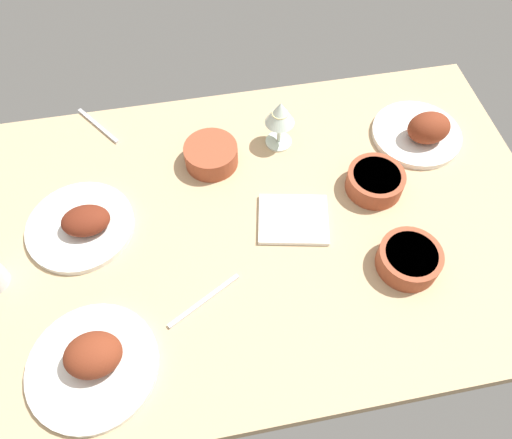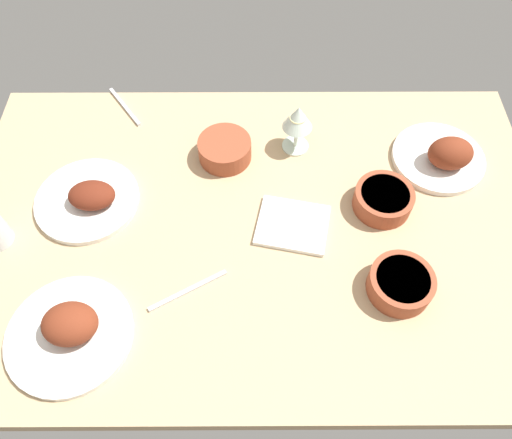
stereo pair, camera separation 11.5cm
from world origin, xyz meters
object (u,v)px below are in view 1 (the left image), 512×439
(bowl_sauce, at_px, (211,154))
(fork_loose, at_px, (204,301))
(bowl_potatoes, at_px, (409,259))
(plate_center_main, at_px, (422,131))
(plate_far_side, at_px, (82,224))
(bowl_cream, at_px, (375,181))
(plate_near_viewer, at_px, (93,362))
(wine_glass, at_px, (280,115))
(folded_napkin, at_px, (293,219))
(spoon_loose, at_px, (98,126))

(bowl_sauce, height_order, fork_loose, bowl_sauce)
(bowl_potatoes, bearing_deg, plate_center_main, -115.25)
(plate_far_side, xyz_separation_m, bowl_potatoes, (-0.71, 0.23, 0.01))
(bowl_potatoes, distance_m, bowl_cream, 0.22)
(plate_center_main, relative_size, plate_near_viewer, 0.90)
(plate_center_main, height_order, fork_loose, plate_center_main)
(plate_near_viewer, height_order, bowl_sauce, plate_near_viewer)
(bowl_potatoes, height_order, bowl_sauce, bowl_sauce)
(wine_glass, distance_m, fork_loose, 0.50)
(wine_glass, height_order, folded_napkin, wine_glass)
(bowl_cream, xyz_separation_m, spoon_loose, (0.67, -0.34, -0.02))
(bowl_cream, xyz_separation_m, wine_glass, (0.20, -0.19, 0.07))
(plate_far_side, relative_size, plate_near_viewer, 0.96)
(fork_loose, bearing_deg, wine_glass, 29.53)
(fork_loose, bearing_deg, plate_far_side, 107.98)
(plate_near_viewer, bearing_deg, wine_glass, -133.27)
(bowl_sauce, xyz_separation_m, folded_napkin, (-0.17, 0.22, -0.02))
(plate_far_side, xyz_separation_m, bowl_sauce, (-0.32, -0.15, 0.01))
(folded_napkin, bearing_deg, plate_far_side, -8.05)
(bowl_potatoes, height_order, spoon_loose, bowl_potatoes)
(bowl_potatoes, bearing_deg, plate_far_side, -18.08)
(bowl_potatoes, xyz_separation_m, wine_glass, (0.20, -0.41, 0.07))
(wine_glass, bearing_deg, spoon_loose, -17.20)
(plate_far_side, bearing_deg, spoon_loose, -96.44)
(plate_far_side, bearing_deg, bowl_potatoes, 161.92)
(fork_loose, bearing_deg, bowl_sauce, 50.50)
(wine_glass, bearing_deg, folded_napkin, 85.83)
(bowl_sauce, bearing_deg, spoon_loose, -32.19)
(plate_near_viewer, xyz_separation_m, folded_napkin, (-0.47, -0.26, -0.02))
(plate_far_side, relative_size, folded_napkin, 1.52)
(bowl_sauce, xyz_separation_m, wine_glass, (-0.18, -0.03, 0.07))
(plate_near_viewer, relative_size, fork_loose, 1.41)
(fork_loose, bearing_deg, plate_near_viewer, 173.72)
(plate_center_main, distance_m, spoon_loose, 0.87)
(plate_center_main, relative_size, spoon_loose, 1.38)
(bowl_potatoes, height_order, fork_loose, bowl_potatoes)
(fork_loose, height_order, spoon_loose, same)
(plate_center_main, xyz_separation_m, bowl_sauce, (0.56, -0.02, 0.00))
(bowl_sauce, distance_m, spoon_loose, 0.34)
(plate_far_side, height_order, wine_glass, wine_glass)
(folded_napkin, bearing_deg, bowl_cream, -164.98)
(bowl_cream, bearing_deg, bowl_potatoes, 91.29)
(plate_center_main, distance_m, plate_far_side, 0.89)
(bowl_potatoes, relative_size, folded_napkin, 0.85)
(wine_glass, bearing_deg, bowl_potatoes, 116.31)
(plate_center_main, bearing_deg, plate_far_side, 7.92)
(plate_far_side, distance_m, bowl_cream, 0.71)
(plate_center_main, xyz_separation_m, plate_far_side, (0.88, 0.12, -0.01))
(plate_center_main, bearing_deg, bowl_sauce, -2.46)
(bowl_sauce, distance_m, fork_loose, 0.39)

